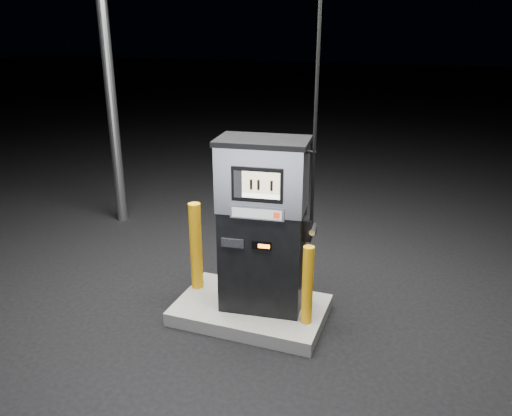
% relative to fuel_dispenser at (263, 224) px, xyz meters
% --- Properties ---
extents(ground, '(80.00, 80.00, 0.00)m').
position_rel_fuel_dispenser_xyz_m(ground, '(-0.12, -0.03, -1.09)').
color(ground, black).
rests_on(ground, ground).
extents(pump_island, '(1.60, 1.00, 0.15)m').
position_rel_fuel_dispenser_xyz_m(pump_island, '(-0.12, -0.03, -1.01)').
color(pump_island, '#5E5E59').
rests_on(pump_island, ground).
extents(fuel_dispenser, '(1.04, 0.65, 3.79)m').
position_rel_fuel_dispenser_xyz_m(fuel_dispenser, '(0.00, 0.00, 0.00)').
color(fuel_dispenser, black).
rests_on(fuel_dispenser, pump_island).
extents(bollard_left, '(0.18, 0.18, 1.02)m').
position_rel_fuel_dispenser_xyz_m(bollard_left, '(-0.84, 0.12, -0.43)').
color(bollard_left, '#F3A20D').
rests_on(bollard_left, pump_island).
extents(bollard_right, '(0.14, 0.14, 0.84)m').
position_rel_fuel_dispenser_xyz_m(bollard_right, '(0.53, -0.16, -0.52)').
color(bollard_right, '#F3A20D').
rests_on(bollard_right, pump_island).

